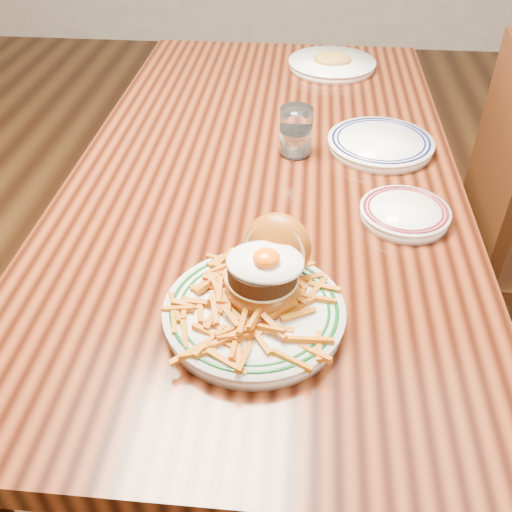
{
  "coord_description": "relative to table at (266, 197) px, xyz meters",
  "views": [
    {
      "loc": [
        0.08,
        -1.12,
        1.4
      ],
      "look_at": [
        0.02,
        -0.44,
        0.84
      ],
      "focal_mm": 40.0,
      "sensor_mm": 36.0,
      "label": 1
    }
  ],
  "objects": [
    {
      "name": "rear_plate",
      "position": [
        0.26,
        0.09,
        0.1
      ],
      "size": [
        0.25,
        0.25,
        0.03
      ],
      "rotation": [
        0.0,
        0.0,
        -0.4
      ],
      "color": "white",
      "rests_on": "table"
    },
    {
      "name": "water_glass",
      "position": [
        0.06,
        0.05,
        0.14
      ],
      "size": [
        0.07,
        0.07,
        0.11
      ],
      "color": "white",
      "rests_on": "table"
    },
    {
      "name": "table",
      "position": [
        0.0,
        0.0,
        0.0
      ],
      "size": [
        0.85,
        1.6,
        0.75
      ],
      "color": "black",
      "rests_on": "floor"
    },
    {
      "name": "main_plate",
      "position": [
        0.03,
        -0.47,
        0.13
      ],
      "size": [
        0.28,
        0.3,
        0.14
      ],
      "rotation": [
        0.0,
        0.0,
        -0.29
      ],
      "color": "white",
      "rests_on": "table"
    },
    {
      "name": "side_plate",
      "position": [
        0.29,
        -0.19,
        0.1
      ],
      "size": [
        0.17,
        0.17,
        0.03
      ],
      "rotation": [
        0.0,
        0.0,
        0.18
      ],
      "color": "white",
      "rests_on": "table"
    },
    {
      "name": "floor",
      "position": [
        0.0,
        0.0,
        -0.66
      ],
      "size": [
        6.0,
        6.0,
        0.0
      ],
      "primitive_type": "plane",
      "color": "black",
      "rests_on": "ground"
    },
    {
      "name": "far_plate",
      "position": [
        0.15,
        0.59,
        0.1
      ],
      "size": [
        0.26,
        0.26,
        0.05
      ],
      "rotation": [
        0.0,
        0.0,
        0.32
      ],
      "color": "white",
      "rests_on": "table"
    }
  ]
}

